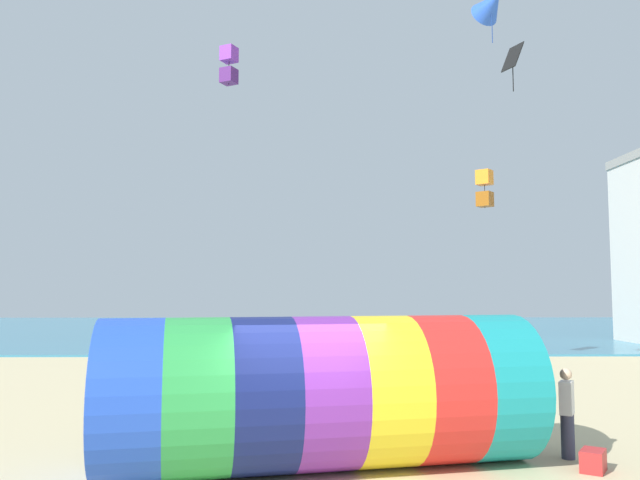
{
  "coord_description": "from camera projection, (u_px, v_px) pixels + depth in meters",
  "views": [
    {
      "loc": [
        -0.0,
        -9.92,
        3.06
      ],
      "look_at": [
        0.15,
        3.02,
        4.11
      ],
      "focal_mm": 35.0,
      "sensor_mm": 36.0,
      "label": 1
    }
  ],
  "objects": [
    {
      "name": "sea",
      "position": [
        313.0,
        329.0,
        48.73
      ],
      "size": [
        120.0,
        40.0,
        0.1
      ],
      "primitive_type": "cube",
      "color": "teal",
      "rests_on": "ground"
    },
    {
      "name": "giant_inflatable_tube",
      "position": [
        323.0,
        392.0,
        10.76
      ],
      "size": [
        7.78,
        4.05,
        2.61
      ],
      "color": "blue",
      "rests_on": "ground"
    },
    {
      "name": "kite_handler",
      "position": [
        567.0,
        413.0,
        11.41
      ],
      "size": [
        0.37,
        0.42,
        1.63
      ],
      "color": "#383D56",
      "rests_on": "ground"
    },
    {
      "name": "kite_blue_delta",
      "position": [
        492.0,
        4.0,
        23.33
      ],
      "size": [
        1.48,
        1.68,
        2.19
      ],
      "color": "blue"
    },
    {
      "name": "kite_purple_box",
      "position": [
        229.0,
        65.0,
        19.95
      ],
      "size": [
        0.6,
        0.6,
        1.28
      ],
      "color": "purple"
    },
    {
      "name": "kite_orange_box",
      "position": [
        485.0,
        188.0,
        25.88
      ],
      "size": [
        0.8,
        0.8,
        1.63
      ],
      "color": "orange"
    },
    {
      "name": "kite_black_diamond",
      "position": [
        513.0,
        58.0,
        19.61
      ],
      "size": [
        0.64,
        0.75,
        1.54
      ],
      "color": "black"
    },
    {
      "name": "cooler_box",
      "position": [
        593.0,
        461.0,
        10.55
      ],
      "size": [
        0.59,
        0.63,
        0.36
      ],
      "primitive_type": "cube",
      "rotation": [
        0.0,
        0.0,
        0.99
      ],
      "color": "red",
      "rests_on": "ground"
    }
  ]
}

